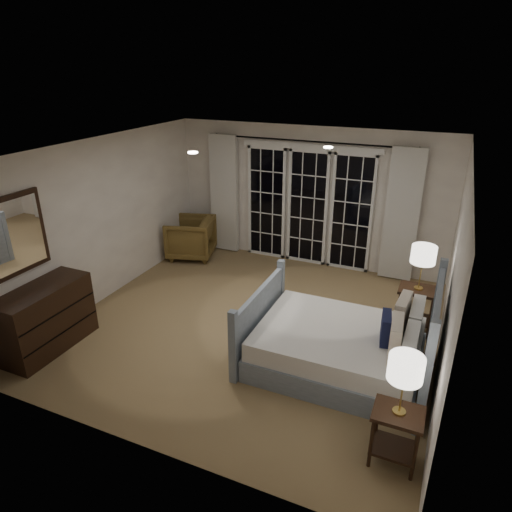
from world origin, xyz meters
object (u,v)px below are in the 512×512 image
at_px(lamp_left, 406,369).
at_px(nightstand_right, 416,303).
at_px(bed, 343,346).
at_px(lamp_right, 424,255).
at_px(dresser, 46,318).
at_px(nightstand_left, 396,430).
at_px(armchair, 191,238).

bearing_deg(lamp_left, nightstand_right, 91.80).
distance_m(bed, lamp_right, 1.67).
bearing_deg(dresser, lamp_left, -1.54).
relative_size(nightstand_left, armchair, 0.70).
bearing_deg(lamp_right, nightstand_right, 0.00).
relative_size(nightstand_left, nightstand_right, 0.91).
relative_size(nightstand_right, lamp_right, 1.03).
height_order(bed, armchair, bed).
height_order(nightstand_right, dresser, dresser).
distance_m(nightstand_left, lamp_right, 2.60).
relative_size(bed, armchair, 2.51).
xyz_separation_m(nightstand_left, armchair, (-4.31, 3.51, 0.00)).
distance_m(nightstand_right, lamp_left, 2.57).
bearing_deg(armchair, lamp_left, 34.15).
height_order(bed, nightstand_right, bed).
bearing_deg(bed, lamp_right, 60.77).
distance_m(bed, nightstand_right, 1.46).
relative_size(lamp_left, armchair, 0.70).
xyz_separation_m(nightstand_right, dresser, (-4.36, -2.37, 0.01)).
xyz_separation_m(nightstand_left, lamp_right, (-0.08, 2.49, 0.76)).
bearing_deg(armchair, nightstand_left, 34.15).
bearing_deg(nightstand_right, lamp_right, 0.00).
height_order(lamp_left, lamp_right, lamp_right).
bearing_deg(lamp_right, lamp_left, -88.20).
xyz_separation_m(bed, dresser, (-3.65, -1.10, 0.12)).
height_order(bed, lamp_right, lamp_right).
bearing_deg(bed, nightstand_right, 60.77).
distance_m(nightstand_right, dresser, 4.96).
bearing_deg(nightstand_left, bed, 122.80).
relative_size(nightstand_left, lamp_right, 0.94).
bearing_deg(nightstand_left, lamp_left, -90.00).
distance_m(nightstand_right, lamp_right, 0.72).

